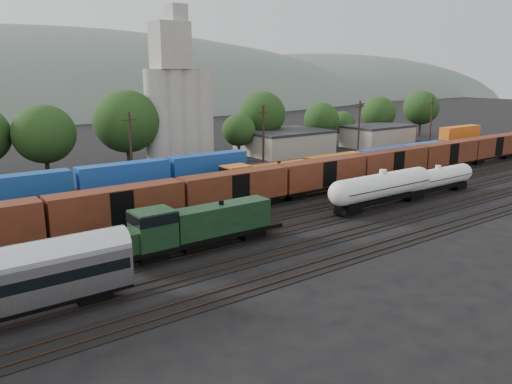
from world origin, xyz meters
TOP-DOWN VIEW (x-y plane):
  - ground at (0.00, 0.00)m, footprint 600.00×600.00m
  - tracks at (0.00, 0.00)m, footprint 180.00×33.20m
  - green_locomotive at (-16.93, -5.00)m, footprint 17.88×3.16m
  - tank_car_a at (11.03, -5.00)m, footprint 18.46×3.30m
  - tank_car_b at (23.16, -5.00)m, footprint 15.60×2.79m
  - orange_locomotive at (2.72, 10.00)m, footprint 18.29×3.05m
  - boxcar_string at (2.24, 5.00)m, footprint 153.60×2.90m
  - container_wall at (-7.17, 15.00)m, footprint 160.00×2.60m
  - grain_silo at (3.28, 36.00)m, footprint 13.40×5.00m
  - industrial_sheds at (6.63, 35.25)m, footprint 119.38×17.26m
  - tree_band at (-0.02, 38.94)m, footprint 166.29×22.66m
  - utility_poles at (0.00, 22.00)m, footprint 122.20×0.36m
  - distant_hills at (23.92, 260.00)m, footprint 860.00×286.00m

SIDE VIEW (x-z plane):
  - distant_hills at x=23.92m, z-range -85.56..44.44m
  - ground at x=0.00m, z-range 0.00..0.00m
  - tracks at x=0.00m, z-range -0.05..0.15m
  - tank_car_b at x=23.16m, z-range 0.40..4.49m
  - industrial_sheds at x=6.63m, z-range 0.01..5.11m
  - orange_locomotive at x=2.72m, z-range 0.32..4.89m
  - container_wall at x=-7.17m, z-range -0.30..5.50m
  - green_locomotive at x=-16.93m, z-range 0.32..5.06m
  - tank_car_a at x=11.03m, z-range 0.44..5.28m
  - boxcar_string at x=2.24m, z-range 1.02..5.22m
  - utility_poles at x=0.00m, z-range 0.21..12.21m
  - tree_band at x=-0.02m, z-range 0.33..14.88m
  - grain_silo at x=3.28m, z-range -3.24..25.76m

